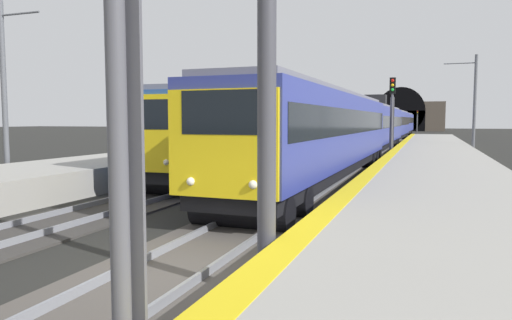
# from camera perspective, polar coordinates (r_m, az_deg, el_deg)

# --- Properties ---
(ground_plane) EXTENTS (320.00, 320.00, 0.00)m
(ground_plane) POSITION_cam_1_polar(r_m,az_deg,el_deg) (8.56, -11.02, -13.82)
(ground_plane) COLOR black
(platform_right) EXTENTS (112.00, 4.81, 0.98)m
(platform_right) POSITION_cam_1_polar(r_m,az_deg,el_deg) (7.29, 22.46, -13.39)
(platform_right) COLOR #9E9B93
(platform_right) RESTS_ON ground_plane
(platform_right_edge_strip) EXTENTS (112.00, 0.50, 0.01)m
(platform_right_edge_strip) POSITION_cam_1_polar(r_m,az_deg,el_deg) (7.37, 5.40, -8.86)
(platform_right_edge_strip) COLOR yellow
(platform_right_edge_strip) RESTS_ON platform_right
(track_main_line) EXTENTS (160.00, 3.02, 0.21)m
(track_main_line) POSITION_cam_1_polar(r_m,az_deg,el_deg) (8.54, -11.02, -13.57)
(track_main_line) COLOR #4C4742
(track_main_line) RESTS_ON ground_plane
(train_main_approaching) EXTENTS (83.26, 3.15, 4.83)m
(train_main_approaching) POSITION_cam_1_polar(r_m,az_deg,el_deg) (51.43, 15.36, 4.12)
(train_main_approaching) COLOR navy
(train_main_approaching) RESTS_ON ground_plane
(train_adjacent_platform) EXTENTS (38.39, 3.22, 3.93)m
(train_adjacent_platform) POSITION_cam_1_polar(r_m,az_deg,el_deg) (33.92, 4.60, 4.00)
(train_adjacent_platform) COLOR #264C99
(train_adjacent_platform) RESTS_ON ground_plane
(railway_signal_near) EXTENTS (0.39, 0.38, 5.83)m
(railway_signal_near) POSITION_cam_1_polar(r_m,az_deg,el_deg) (3.95, -16.54, 15.86)
(railway_signal_near) COLOR #4C4C54
(railway_signal_near) RESTS_ON ground_plane
(railway_signal_mid) EXTENTS (0.39, 0.38, 5.51)m
(railway_signal_mid) POSITION_cam_1_polar(r_m,az_deg,el_deg) (32.61, 16.07, 5.68)
(railway_signal_mid) COLOR #4C4C54
(railway_signal_mid) RESTS_ON ground_plane
(railway_signal_far) EXTENTS (0.39, 0.38, 4.78)m
(railway_signal_far) POSITION_cam_1_polar(r_m,az_deg,el_deg) (106.33, 18.85, 4.62)
(railway_signal_far) COLOR #4C4C54
(railway_signal_far) RESTS_ON ground_plane
(tunnel_portal) EXTENTS (2.94, 20.76, 11.63)m
(tunnel_portal) POSITION_cam_1_polar(r_m,az_deg,el_deg) (124.35, 17.03, 5.05)
(tunnel_portal) COLOR #51473D
(tunnel_portal) RESTS_ON ground_plane
(catenary_mast_near) EXTENTS (0.22, 2.33, 7.53)m
(catenary_mast_near) POSITION_cam_1_polar(r_m,az_deg,el_deg) (38.72, 24.78, 6.10)
(catenary_mast_near) COLOR #595B60
(catenary_mast_near) RESTS_ON ground_plane
(catenary_mast_far) EXTENTS (0.22, 2.09, 7.54)m
(catenary_mast_far) POSITION_cam_1_polar(r_m,az_deg,el_deg) (22.11, -28.02, 7.25)
(catenary_mast_far) COLOR #595B60
(catenary_mast_far) RESTS_ON ground_plane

